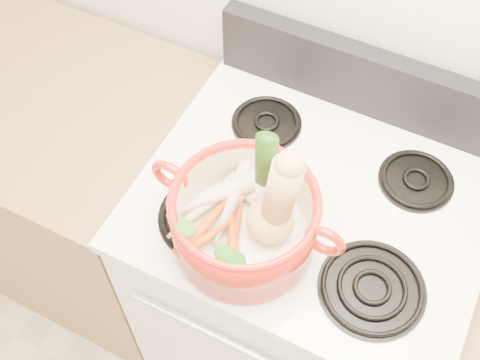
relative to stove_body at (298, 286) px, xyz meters
The scene contains 24 objects.
stove_body is the anchor object (origin of this frame).
cooktop 0.47m from the stove_body, ahead, with size 0.78×0.67×0.03m, color white.
control_backsplash 0.65m from the stove_body, 90.00° to the left, with size 0.76×0.05×0.18m, color black.
oven_handle 0.47m from the stove_body, 90.00° to the right, with size 0.02×0.02×0.60m, color silver.
counter_left 1.07m from the stove_body, behind, with size 1.36×0.65×0.90m, color olive.
burner_front_left 0.56m from the stove_body, 139.90° to the right, with size 0.22×0.22×0.02m, color black.
burner_front_right 0.56m from the stove_body, 40.10° to the right, with size 0.22×0.22×0.02m, color black.
burner_back_left 0.55m from the stove_body, 143.62° to the left, with size 0.17×0.17×0.02m, color black.
burner_back_right 0.55m from the stove_body, 36.38° to the left, with size 0.17×0.17×0.02m, color black.
dutch_oven 0.62m from the stove_body, 117.84° to the right, with size 0.30×0.30×0.15m, color #B51B0F.
pot_handle_left 0.71m from the stove_body, 145.92° to the right, with size 0.08×0.08×0.02m, color #B51B0F.
pot_handle_right 0.66m from the stove_body, 66.65° to the right, with size 0.08×0.08×0.02m, color #B51B0F.
squash 0.69m from the stove_body, 106.27° to the right, with size 0.11×0.11×0.26m, color tan, non-canonical shape.
leek 0.69m from the stove_body, 121.29° to the right, with size 0.04×0.04×0.28m, color silver.
ginger 0.57m from the stove_body, 133.33° to the right, with size 0.07×0.05×0.04m, color #CFBD7F.
parsnip_0 0.59m from the stove_body, 136.15° to the right, with size 0.04×0.04×0.23m, color beige.
parsnip_1 0.62m from the stove_body, 136.49° to the right, with size 0.04×0.04×0.20m, color beige.
parsnip_2 0.60m from the stove_body, 135.42° to the right, with size 0.04×0.04×0.20m, color beige.
parsnip_3 0.63m from the stove_body, 138.69° to the right, with size 0.04×0.04×0.20m, color beige.
parsnip_4 0.62m from the stove_body, 137.03° to the right, with size 0.05×0.05×0.23m, color beige.
carrot_0 0.61m from the stove_body, 114.55° to the right, with size 0.03×0.03×0.16m, color #CB490A.
carrot_1 0.63m from the stove_body, 126.51° to the right, with size 0.04×0.04×0.17m, color #BC4D09.
carrot_2 0.62m from the stove_body, 111.92° to the right, with size 0.03×0.03×0.16m, color #CB3E0A.
carrot_3 0.64m from the stove_body, 120.48° to the right, with size 0.03×0.03×0.12m, color #C54A09.
Camera 1 is at (0.18, 0.67, 2.10)m, focal length 45.00 mm.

